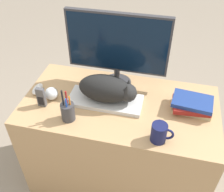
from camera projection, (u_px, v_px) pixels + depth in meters
The scene contains 10 objects.
desk at pixel (118, 144), 1.78m from camera, with size 1.15×0.60×0.74m.
keyboard at pixel (105, 100), 1.54m from camera, with size 0.44×0.18×0.02m.
cat at pixel (108, 89), 1.48m from camera, with size 0.34×0.16×0.16m.
monitor at pixel (117, 46), 1.51m from camera, with size 0.60×0.18×0.47m.
computer_mouse at pixel (38, 89), 1.62m from camera, with size 0.05×0.11×0.04m.
coffee_mug at pixel (159, 133), 1.30m from camera, with size 0.12×0.08×0.11m.
pen_cup at pixel (68, 111), 1.41m from camera, with size 0.07×0.07×0.20m.
baseball at pixel (51, 94), 1.55m from camera, with size 0.08×0.08×0.08m.
phone at pixel (41, 97), 1.49m from camera, with size 0.05×0.03×0.12m.
book_stack at pixel (192, 105), 1.47m from camera, with size 0.23×0.18×0.08m.
Camera 1 is at (0.22, -0.83, 1.77)m, focal length 42.00 mm.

